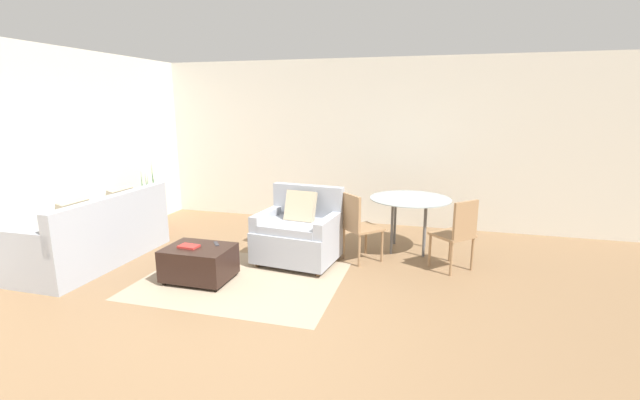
{
  "coord_description": "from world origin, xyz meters",
  "views": [
    {
      "loc": [
        1.63,
        -3.44,
        2.02
      ],
      "look_at": [
        0.13,
        1.99,
        0.75
      ],
      "focal_mm": 24.0,
      "sensor_mm": 36.0,
      "label": 1
    }
  ],
  "objects_px": {
    "potted_plant": "(151,218)",
    "dining_table": "(410,204)",
    "armchair": "(299,234)",
    "dining_chair_near_left": "(358,223)",
    "dining_chair_near_right": "(458,230)",
    "book_stack": "(189,246)",
    "tv_remote_primary": "(216,244)",
    "couch": "(95,239)",
    "ottoman": "(199,262)"
  },
  "relations": [
    {
      "from": "armchair",
      "to": "dining_table",
      "type": "xyz_separation_m",
      "value": [
        1.35,
        0.83,
        0.29
      ]
    },
    {
      "from": "couch",
      "to": "dining_table",
      "type": "height_order",
      "value": "couch"
    },
    {
      "from": "ottoman",
      "to": "dining_table",
      "type": "height_order",
      "value": "dining_table"
    },
    {
      "from": "armchair",
      "to": "potted_plant",
      "type": "bearing_deg",
      "value": 166.4
    },
    {
      "from": "ottoman",
      "to": "couch",
      "type": "bearing_deg",
      "value": 173.74
    },
    {
      "from": "book_stack",
      "to": "dining_table",
      "type": "relative_size",
      "value": 0.21
    },
    {
      "from": "armchair",
      "to": "tv_remote_primary",
      "type": "xyz_separation_m",
      "value": [
        -0.78,
        -0.73,
        0.03
      ]
    },
    {
      "from": "potted_plant",
      "to": "book_stack",
      "type": "bearing_deg",
      "value": -43.07
    },
    {
      "from": "couch",
      "to": "dining_table",
      "type": "distance_m",
      "value": 4.21
    },
    {
      "from": "dining_chair_near_left",
      "to": "dining_chair_near_right",
      "type": "relative_size",
      "value": 1.0
    },
    {
      "from": "dining_table",
      "to": "dining_chair_near_right",
      "type": "distance_m",
      "value": 0.89
    },
    {
      "from": "dining_chair_near_left",
      "to": "dining_chair_near_right",
      "type": "height_order",
      "value": "same"
    },
    {
      "from": "couch",
      "to": "armchair",
      "type": "bearing_deg",
      "value": 15.63
    },
    {
      "from": "armchair",
      "to": "dining_chair_near_right",
      "type": "distance_m",
      "value": 1.98
    },
    {
      "from": "armchair",
      "to": "dining_table",
      "type": "bearing_deg",
      "value": 31.72
    },
    {
      "from": "tv_remote_primary",
      "to": "dining_table",
      "type": "height_order",
      "value": "dining_table"
    },
    {
      "from": "couch",
      "to": "ottoman",
      "type": "height_order",
      "value": "couch"
    },
    {
      "from": "potted_plant",
      "to": "dining_chair_near_left",
      "type": "distance_m",
      "value": 3.49
    },
    {
      "from": "book_stack",
      "to": "tv_remote_primary",
      "type": "xyz_separation_m",
      "value": [
        0.25,
        0.19,
        -0.01
      ]
    },
    {
      "from": "dining_table",
      "to": "book_stack",
      "type": "bearing_deg",
      "value": -143.56
    },
    {
      "from": "book_stack",
      "to": "tv_remote_primary",
      "type": "bearing_deg",
      "value": 37.29
    },
    {
      "from": "book_stack",
      "to": "dining_chair_near_right",
      "type": "height_order",
      "value": "dining_chair_near_right"
    },
    {
      "from": "book_stack",
      "to": "potted_plant",
      "type": "relative_size",
      "value": 0.2
    },
    {
      "from": "potted_plant",
      "to": "dining_chair_near_right",
      "type": "relative_size",
      "value": 1.28
    },
    {
      "from": "armchair",
      "to": "dining_chair_near_right",
      "type": "height_order",
      "value": "armchair"
    },
    {
      "from": "dining_chair_near_left",
      "to": "armchair",
      "type": "bearing_deg",
      "value": -163.61
    },
    {
      "from": "book_stack",
      "to": "dining_chair_near_left",
      "type": "distance_m",
      "value": 2.1
    },
    {
      "from": "potted_plant",
      "to": "armchair",
      "type": "bearing_deg",
      "value": -13.6
    },
    {
      "from": "tv_remote_primary",
      "to": "dining_table",
      "type": "relative_size",
      "value": 0.13
    },
    {
      "from": "ottoman",
      "to": "book_stack",
      "type": "bearing_deg",
      "value": -162.05
    },
    {
      "from": "armchair",
      "to": "dining_table",
      "type": "distance_m",
      "value": 1.61
    },
    {
      "from": "potted_plant",
      "to": "dining_table",
      "type": "bearing_deg",
      "value": 2.45
    },
    {
      "from": "book_stack",
      "to": "tv_remote_primary",
      "type": "distance_m",
      "value": 0.31
    },
    {
      "from": "potted_plant",
      "to": "dining_table",
      "type": "relative_size",
      "value": 1.04
    },
    {
      "from": "dining_table",
      "to": "dining_chair_near_left",
      "type": "relative_size",
      "value": 1.23
    },
    {
      "from": "armchair",
      "to": "potted_plant",
      "type": "xyz_separation_m",
      "value": [
        -2.72,
        0.66,
        -0.16
      ]
    },
    {
      "from": "couch",
      "to": "armchair",
      "type": "xyz_separation_m",
      "value": [
        2.55,
        0.71,
        0.07
      ]
    },
    {
      "from": "couch",
      "to": "potted_plant",
      "type": "height_order",
      "value": "potted_plant"
    },
    {
      "from": "ottoman",
      "to": "dining_chair_near_right",
      "type": "xyz_separation_m",
      "value": [
        2.89,
        1.1,
        0.3
      ]
    },
    {
      "from": "ottoman",
      "to": "dining_table",
      "type": "xyz_separation_m",
      "value": [
        2.28,
        1.72,
        0.45
      ]
    },
    {
      "from": "tv_remote_primary",
      "to": "dining_chair_near_right",
      "type": "relative_size",
      "value": 0.16
    },
    {
      "from": "couch",
      "to": "potted_plant",
      "type": "xyz_separation_m",
      "value": [
        -0.18,
        1.37,
        -0.09
      ]
    },
    {
      "from": "couch",
      "to": "armchair",
      "type": "relative_size",
      "value": 1.84
    },
    {
      "from": "dining_chair_near_left",
      "to": "dining_chair_near_right",
      "type": "distance_m",
      "value": 1.24
    },
    {
      "from": "armchair",
      "to": "potted_plant",
      "type": "relative_size",
      "value": 0.93
    },
    {
      "from": "armchair",
      "to": "couch",
      "type": "bearing_deg",
      "value": -164.37
    },
    {
      "from": "couch",
      "to": "tv_remote_primary",
      "type": "distance_m",
      "value": 1.77
    },
    {
      "from": "dining_table",
      "to": "dining_chair_near_right",
      "type": "bearing_deg",
      "value": -45.0
    },
    {
      "from": "armchair",
      "to": "dining_chair_near_left",
      "type": "height_order",
      "value": "armchair"
    },
    {
      "from": "couch",
      "to": "tv_remote_primary",
      "type": "relative_size",
      "value": 13.74
    }
  ]
}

